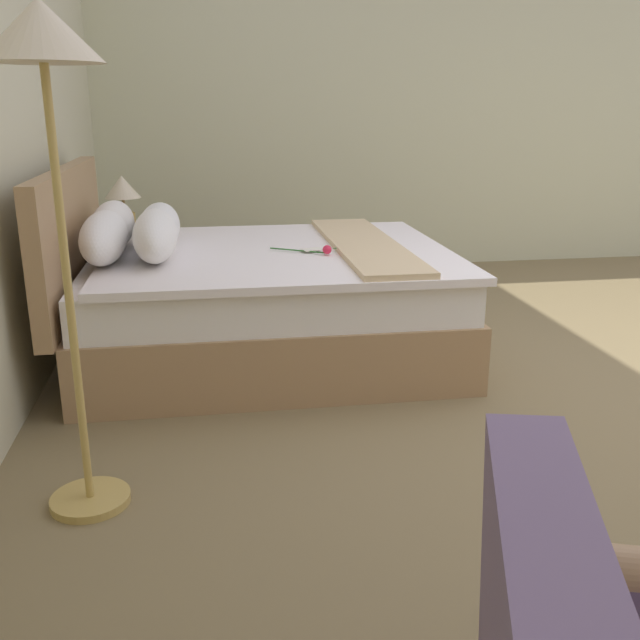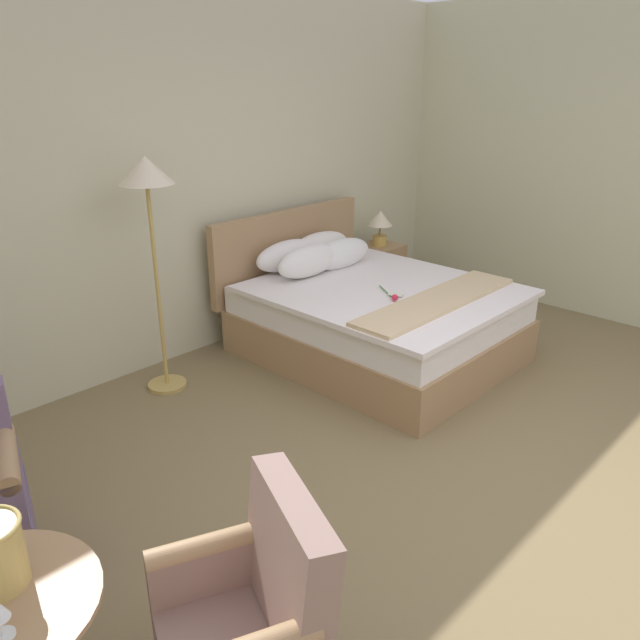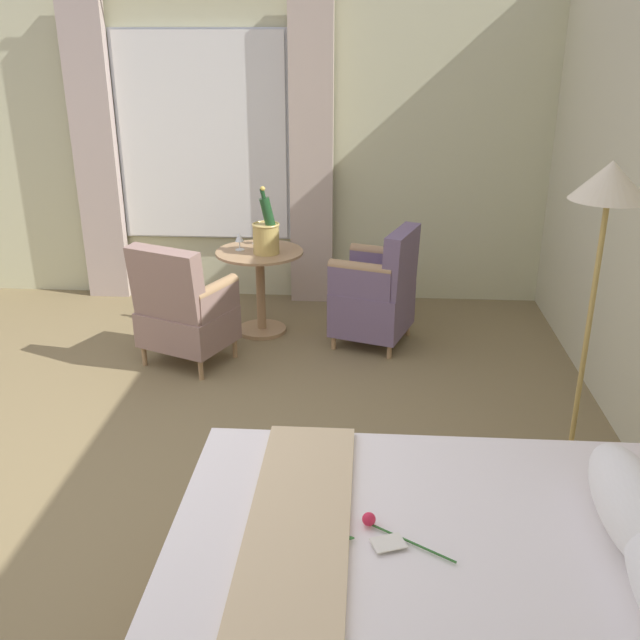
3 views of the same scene
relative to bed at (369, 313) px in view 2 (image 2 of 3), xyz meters
name	(u,v)px [view 2 (image 2 of 3)]	position (x,y,z in m)	size (l,w,h in m)	color
ground_plane	(507,511)	(-1.05, -1.82, -0.35)	(7.84, 7.84, 0.00)	olive
wall_headboard_side	(167,180)	(-1.05, 1.14, 1.06)	(6.46, 0.12, 2.81)	beige
bed	(369,313)	(0.00, 0.00, 0.00)	(1.69, 2.06, 1.05)	#A68058
nightstand	(378,272)	(1.09, 0.78, -0.07)	(0.47, 0.37, 0.56)	#A68058
bedside_lamp	(380,223)	(1.09, 0.78, 0.44)	(0.24, 0.24, 0.35)	gold
floor_lamp_brass	(148,196)	(-1.50, 0.69, 1.06)	(0.36, 0.36, 1.67)	tan
armchair_facing_bed	(249,627)	(-2.71, -1.70, 0.07)	(0.71, 0.72, 0.90)	#A68058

